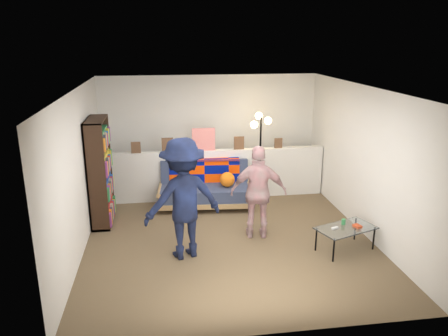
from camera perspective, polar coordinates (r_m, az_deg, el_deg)
name	(u,v)px	position (r m, az deg, el deg)	size (l,w,h in m)	color
ground	(228,236)	(7.25, 0.46, -8.88)	(5.00, 5.00, 0.00)	brown
room_shell	(223,130)	(7.16, -0.08, 4.93)	(4.60, 5.05, 2.45)	silver
half_wall_ledge	(214,174)	(8.73, -1.33, -0.82)	(4.45, 0.15, 1.00)	silver
ledge_decor	(202,142)	(8.51, -2.86, 3.42)	(2.97, 0.02, 0.45)	brown
futon_sofa	(206,188)	(8.38, -2.40, -2.62)	(1.85, 0.99, 0.77)	#A98352
bookshelf	(100,175)	(7.80, -15.88, -0.90)	(0.31, 0.92, 1.84)	black
coffee_table	(346,229)	(6.93, 15.66, -7.67)	(1.00, 0.76, 0.46)	black
floor_lamp	(260,139)	(8.47, 4.74, 3.77)	(0.41, 0.34, 1.75)	black
person_left	(183,199)	(6.34, -5.36, -4.03)	(1.16, 0.67, 1.80)	black
person_right	(259,192)	(6.98, 4.54, -3.20)	(0.89, 0.37, 1.53)	pink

